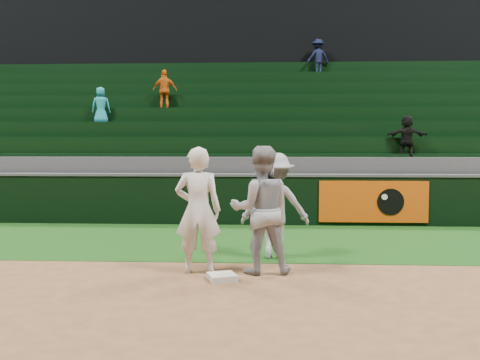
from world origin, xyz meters
The scene contains 9 objects.
ground centered at (0.00, 0.00, 0.00)m, with size 70.00×70.00×0.00m, color brown.
foul_grass centered at (0.00, 3.00, 0.00)m, with size 36.00×4.20×0.01m, color #10370D.
upper_deck centered at (0.00, 17.45, 6.00)m, with size 40.00×12.00×12.00m, color black.
first_base centered at (-0.20, -0.19, 0.04)m, with size 0.39×0.39×0.09m, color silver.
first_baseman centered at (-0.60, 0.20, 0.98)m, with size 0.71×0.47×1.95m, color silver.
baserunner centered at (0.36, 0.28, 0.98)m, with size 0.96×0.74×1.97m, color gray.
base_coach centered at (0.59, 1.33, 0.92)m, with size 1.18×0.68×1.83m, color gray.
field_wall centered at (0.03, 5.20, 0.63)m, with size 36.00×0.45×1.25m.
stadium_seating centered at (0.00, 8.97, 1.70)m, with size 36.00×5.95×5.60m.
Camera 1 is at (0.48, -7.90, 2.01)m, focal length 40.00 mm.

